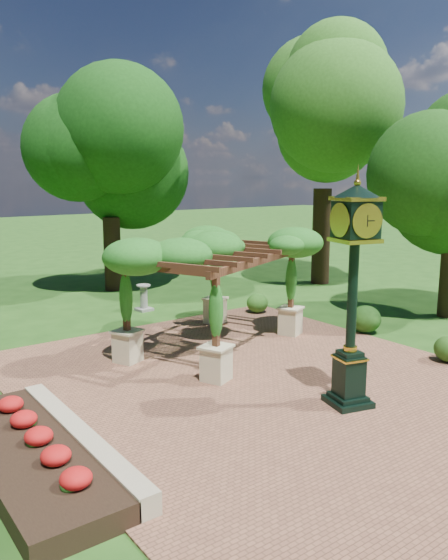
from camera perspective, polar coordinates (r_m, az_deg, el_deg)
ground at (r=12.14m, az=7.23°, el=-12.04°), size 120.00×120.00×0.00m
brick_plaza at (r=12.82m, az=4.08°, el=-10.63°), size 10.00×12.00×0.04m
border_wall at (r=10.15m, az=-14.80°, el=-15.84°), size 0.35×5.00×0.40m
flower_bed at (r=9.90m, az=-19.84°, el=-16.96°), size 1.50×5.00×0.36m
pedestal_clock at (r=11.11m, az=13.37°, el=0.44°), size 1.11×1.11×4.60m
pergola at (r=14.71m, az=-0.91°, el=2.66°), size 5.90×4.91×3.19m
sundial at (r=19.59m, az=-8.38°, el=-2.01°), size 0.56×0.56×0.94m
shrub_mid at (r=17.13m, az=14.59°, el=-3.95°), size 1.18×1.18×0.82m
shrub_back at (r=19.01m, az=3.50°, el=-2.42°), size 0.82×0.82×0.67m
tree_north at (r=23.08m, az=-11.94°, el=12.27°), size 4.62×4.62×7.88m
tree_east_far at (r=24.65m, az=10.54°, el=16.90°), size 4.99×4.99×10.82m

